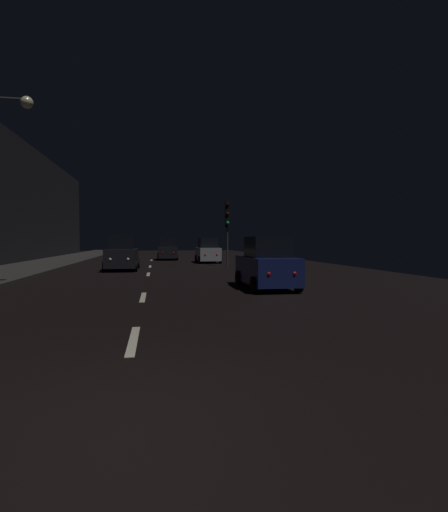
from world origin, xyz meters
The scene contains 9 objects.
ground centered at (0.00, 24.50, -0.01)m, with size 27.74×84.00×0.02m, color black.
sidewalk_left centered at (-7.67, 24.50, 0.07)m, with size 4.40×84.00×0.15m, color #33302D.
lane_centerline centered at (0.00, 16.91, 0.01)m, with size 0.16×31.39×0.01m.
traffic_light_far_right centered at (5.37, 23.18, 3.33)m, with size 0.32×0.46×4.62m.
streetlamp_overhead centered at (-5.11, 11.26, 4.69)m, with size 1.70×0.44×7.06m.
car_approaching_headlights centered at (-1.63, 20.65, 0.97)m, with size 1.94×4.21×2.12m.
car_distant_taillights centered at (1.45, 33.03, 0.92)m, with size 1.84×3.99×2.01m.
car_parked_right_far centered at (4.57, 27.73, 0.91)m, with size 1.82×3.95×1.99m.
car_parked_right_near centered at (4.57, 10.26, 0.90)m, with size 1.80×3.90×1.97m.
Camera 1 is at (0.42, -4.41, 1.84)m, focal length 27.98 mm.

